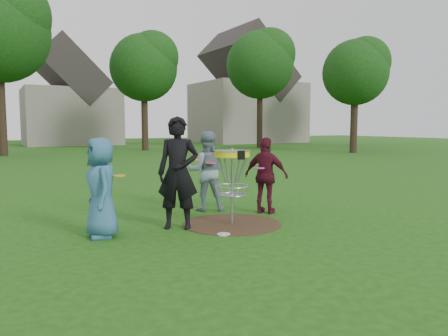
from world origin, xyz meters
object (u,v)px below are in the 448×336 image
player_black (178,173)px  disc_golf_basket (232,168)px  player_grey (206,171)px  player_blue (101,188)px  player_maroon (266,176)px

player_black → disc_golf_basket: player_black is taller
player_black → disc_golf_basket: bearing=23.8°
player_grey → player_blue: bearing=49.1°
player_black → player_blue: bearing=-148.2°
player_blue → disc_golf_basket: (2.29, -0.20, 0.22)m
player_blue → player_maroon: player_blue is taller
player_maroon → disc_golf_basket: 1.23m
player_black → player_grey: bearing=80.1°
player_grey → player_maroon: 1.27m
player_black → disc_golf_basket: 0.99m
player_black → player_maroon: size_ratio=1.26×
player_blue → disc_golf_basket: size_ratio=1.16×
player_blue → player_maroon: (3.38, 0.32, -0.03)m
player_black → player_maroon: player_black is taller
player_black → player_maroon: bearing=42.9°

